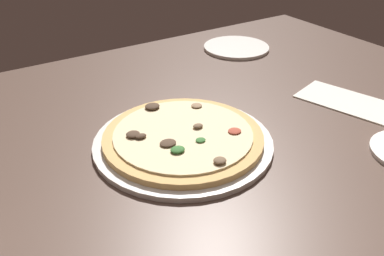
{
  "coord_description": "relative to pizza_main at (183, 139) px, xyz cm",
  "views": [
    {
      "loc": [
        38.46,
        56.31,
        46.73
      ],
      "look_at": [
        1.94,
        0.08,
        7.0
      ],
      "focal_mm": 39.0,
      "sensor_mm": 36.0,
      "label": 1
    }
  ],
  "objects": [
    {
      "name": "side_plate",
      "position": [
        -40.77,
        -35.73,
        -0.76
      ],
      "size": [
        19.2,
        19.2,
        0.9
      ],
      "primitive_type": "cylinder",
      "color": "silver",
      "rests_on": "dining_table"
    },
    {
      "name": "pizza_main",
      "position": [
        0.0,
        0.0,
        0.0
      ],
      "size": [
        33.65,
        33.65,
        3.4
      ],
      "color": "silver",
      "rests_on": "dining_table"
    },
    {
      "name": "dining_table",
      "position": [
        -3.9,
        -0.13,
        -3.21
      ],
      "size": [
        150.0,
        110.0,
        4.0
      ],
      "primitive_type": "cube",
      "color": "brown",
      "rests_on": "ground"
    },
    {
      "name": "paper_menu",
      "position": [
        -40.26,
        5.13,
        -1.06
      ],
      "size": [
        16.93,
        23.65,
        0.3
      ],
      "primitive_type": "cube",
      "rotation": [
        0.0,
        0.0,
        0.29
      ],
      "color": "silver",
      "rests_on": "dining_table"
    }
  ]
}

